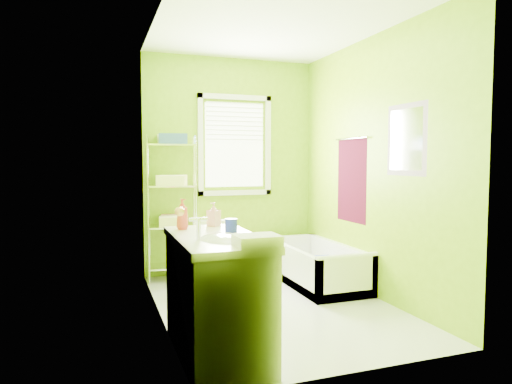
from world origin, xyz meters
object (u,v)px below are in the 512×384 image
object	(u,v)px
toilet	(209,248)
vanity	(217,291)
wire_shelf_unit	(174,191)
bathtub	(316,270)

from	to	relation	value
toilet	vanity	world-z (taller)	vanity
vanity	wire_shelf_unit	world-z (taller)	wire_shelf_unit
toilet	vanity	xyz separation A→B (m)	(-0.43, -2.01, 0.09)
vanity	wire_shelf_unit	bearing A→B (deg)	88.68
toilet	wire_shelf_unit	distance (m)	0.77
wire_shelf_unit	vanity	bearing A→B (deg)	-91.32
wire_shelf_unit	bathtub	bearing A→B (deg)	-26.45
bathtub	wire_shelf_unit	distance (m)	1.83
bathtub	vanity	bearing A→B (deg)	-136.57
bathtub	toilet	size ratio (longest dim) A/B	1.99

